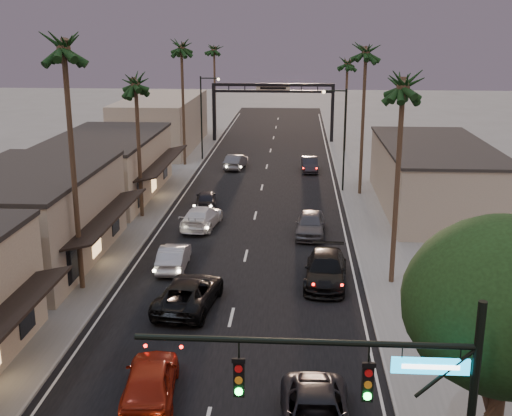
# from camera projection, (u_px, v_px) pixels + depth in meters

# --- Properties ---
(ground) EXTENTS (200.00, 200.00, 0.00)m
(ground) POSITION_uv_depth(u_px,v_px,m) (258.00, 205.00, 52.28)
(ground) COLOR slate
(ground) RESTS_ON ground
(road) EXTENTS (14.00, 120.00, 0.02)m
(road) POSITION_uv_depth(u_px,v_px,m) (261.00, 190.00, 57.08)
(road) COLOR black
(road) RESTS_ON ground
(sidewalk_left) EXTENTS (5.00, 92.00, 0.12)m
(sidewalk_left) POSITION_uv_depth(u_px,v_px,m) (171.00, 171.00, 64.39)
(sidewalk_left) COLOR slate
(sidewalk_left) RESTS_ON ground
(sidewalk_right) EXTENTS (5.00, 92.00, 0.12)m
(sidewalk_right) POSITION_uv_depth(u_px,v_px,m) (361.00, 174.00, 63.19)
(sidewalk_right) COLOR slate
(sidewalk_right) RESTS_ON ground
(storefront_mid) EXTENTS (8.00, 14.00, 5.50)m
(storefront_mid) POSITION_uv_depth(u_px,v_px,m) (30.00, 220.00, 38.91)
(storefront_mid) COLOR gray
(storefront_mid) RESTS_ON ground
(storefront_far) EXTENTS (8.00, 16.00, 5.00)m
(storefront_far) POSITION_uv_depth(u_px,v_px,m) (106.00, 168.00, 54.34)
(storefront_far) COLOR tan
(storefront_far) RESTS_ON ground
(storefront_dist) EXTENTS (8.00, 20.00, 6.00)m
(storefront_dist) POSITION_uv_depth(u_px,v_px,m) (162.00, 123.00, 76.28)
(storefront_dist) COLOR gray
(storefront_dist) RESTS_ON ground
(building_right) EXTENTS (8.00, 18.00, 5.00)m
(building_right) POSITION_uv_depth(u_px,v_px,m) (434.00, 178.00, 50.72)
(building_right) COLOR gray
(building_right) RESTS_ON ground
(traffic_signal) EXTENTS (8.51, 0.22, 7.80)m
(traffic_signal) POSITION_uv_depth(u_px,v_px,m) (394.00, 400.00, 15.98)
(traffic_signal) COLOR black
(traffic_signal) RESTS_ON ground
(corner_tree) EXTENTS (6.20, 6.20, 8.80)m
(corner_tree) POSITION_uv_depth(u_px,v_px,m) (510.00, 312.00, 18.80)
(corner_tree) COLOR #38281C
(corner_tree) RESTS_ON ground
(arch) EXTENTS (15.20, 0.40, 7.27)m
(arch) POSITION_uv_depth(u_px,v_px,m) (273.00, 98.00, 79.57)
(arch) COLOR black
(arch) RESTS_ON ground
(streetlight_right) EXTENTS (2.13, 0.30, 9.00)m
(streetlight_right) POSITION_uv_depth(u_px,v_px,m) (342.00, 132.00, 55.19)
(streetlight_right) COLOR black
(streetlight_right) RESTS_ON ground
(streetlight_left) EXTENTS (2.13, 0.30, 9.00)m
(streetlight_left) POSITION_uv_depth(u_px,v_px,m) (204.00, 111.00, 68.54)
(streetlight_left) COLOR black
(streetlight_left) RESTS_ON ground
(palm_lb) EXTENTS (3.20, 3.20, 15.20)m
(palm_lb) POSITION_uv_depth(u_px,v_px,m) (63.00, 40.00, 31.89)
(palm_lb) COLOR #38281C
(palm_lb) RESTS_ON ground
(palm_lc) EXTENTS (3.20, 3.20, 12.20)m
(palm_lc) POSITION_uv_depth(u_px,v_px,m) (135.00, 78.00, 46.13)
(palm_lc) COLOR #38281C
(palm_lc) RESTS_ON ground
(palm_ld) EXTENTS (3.20, 3.20, 14.20)m
(palm_ld) POSITION_uv_depth(u_px,v_px,m) (181.00, 43.00, 63.84)
(palm_ld) COLOR #38281C
(palm_ld) RESTS_ON ground
(palm_ra) EXTENTS (3.20, 3.20, 13.20)m
(palm_ra) POSITION_uv_depth(u_px,v_px,m) (404.00, 79.00, 33.26)
(palm_ra) COLOR #38281C
(palm_ra) RESTS_ON ground
(palm_rb) EXTENTS (3.20, 3.20, 14.20)m
(palm_rb) POSITION_uv_depth(u_px,v_px,m) (366.00, 47.00, 52.19)
(palm_rb) COLOR #38281C
(palm_rb) RESTS_ON ground
(palm_rc) EXTENTS (3.20, 3.20, 12.20)m
(palm_rc) POSITION_uv_depth(u_px,v_px,m) (348.00, 60.00, 71.92)
(palm_rc) COLOR #38281C
(palm_rc) RESTS_ON ground
(palm_far) EXTENTS (3.20, 3.20, 13.20)m
(palm_far) POSITION_uv_depth(u_px,v_px,m) (214.00, 47.00, 86.16)
(palm_far) COLOR #38281C
(palm_far) RESTS_ON ground
(oncoming_red) EXTENTS (2.51, 5.13, 1.68)m
(oncoming_red) POSITION_uv_depth(u_px,v_px,m) (150.00, 380.00, 24.82)
(oncoming_red) COLOR maroon
(oncoming_red) RESTS_ON ground
(oncoming_pickup) EXTENTS (3.35, 6.03, 1.59)m
(oncoming_pickup) POSITION_uv_depth(u_px,v_px,m) (189.00, 293.00, 33.06)
(oncoming_pickup) COLOR black
(oncoming_pickup) RESTS_ON ground
(oncoming_silver) EXTENTS (1.70, 4.51, 1.47)m
(oncoming_silver) POSITION_uv_depth(u_px,v_px,m) (174.00, 257.00, 38.47)
(oncoming_silver) COLOR #9A9B9F
(oncoming_silver) RESTS_ON ground
(oncoming_white) EXTENTS (2.80, 5.59, 1.56)m
(oncoming_white) POSITION_uv_depth(u_px,v_px,m) (202.00, 217.00, 46.34)
(oncoming_white) COLOR silver
(oncoming_white) RESTS_ON ground
(oncoming_dgrey) EXTENTS (2.10, 4.11, 1.34)m
(oncoming_dgrey) POSITION_uv_depth(u_px,v_px,m) (206.00, 199.00, 51.68)
(oncoming_dgrey) COLOR black
(oncoming_dgrey) RESTS_ON ground
(oncoming_grey_far) EXTENTS (2.17, 4.70, 1.49)m
(oncoming_grey_far) POSITION_uv_depth(u_px,v_px,m) (236.00, 162.00, 65.50)
(oncoming_grey_far) COLOR #4B4B50
(oncoming_grey_far) RESTS_ON ground
(curbside_black) EXTENTS (2.73, 5.81, 1.64)m
(curbside_black) POSITION_uv_depth(u_px,v_px,m) (326.00, 270.00, 36.18)
(curbside_black) COLOR black
(curbside_black) RESTS_ON ground
(curbside_grey) EXTENTS (2.26, 4.97, 1.65)m
(curbside_grey) POSITION_uv_depth(u_px,v_px,m) (310.00, 224.00, 44.53)
(curbside_grey) COLOR #46464A
(curbside_grey) RESTS_ON ground
(curbside_far) EXTENTS (1.68, 4.35, 1.41)m
(curbside_far) POSITION_uv_depth(u_px,v_px,m) (310.00, 165.00, 64.25)
(curbside_far) COLOR black
(curbside_far) RESTS_ON ground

